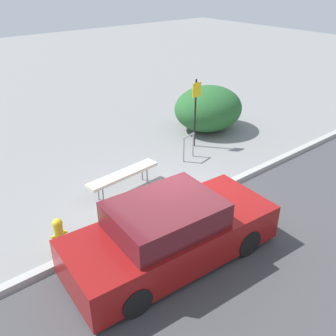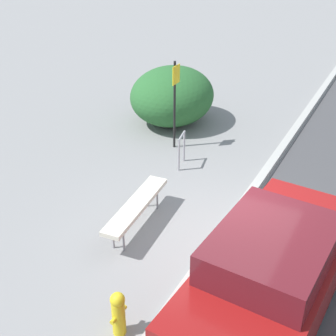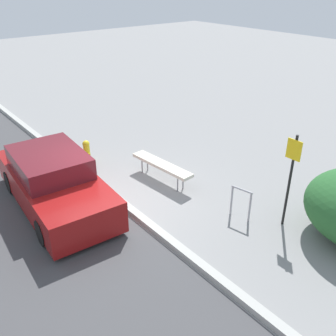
# 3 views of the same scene
# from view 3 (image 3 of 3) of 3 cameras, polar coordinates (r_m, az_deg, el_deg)

# --- Properties ---
(ground_plane) EXTENTS (60.00, 60.00, 0.00)m
(ground_plane) POSITION_cam_3_polar(r_m,az_deg,el_deg) (9.92, -7.38, -5.36)
(ground_plane) COLOR gray
(curb) EXTENTS (60.00, 0.20, 0.13)m
(curb) POSITION_cam_3_polar(r_m,az_deg,el_deg) (9.88, -7.40, -5.04)
(curb) COLOR #A8A8A3
(curb) RESTS_ON ground_plane
(bench) EXTENTS (2.17, 0.57, 0.56)m
(bench) POSITION_cam_3_polar(r_m,az_deg,el_deg) (10.64, -0.97, 0.46)
(bench) COLOR gray
(bench) RESTS_ON ground_plane
(bike_rack) EXTENTS (0.55, 0.16, 0.83)m
(bike_rack) POSITION_cam_3_polar(r_m,az_deg,el_deg) (9.20, 11.05, -4.85)
(bike_rack) COLOR #99999E
(bike_rack) RESTS_ON ground_plane
(sign_post) EXTENTS (0.36, 0.08, 2.30)m
(sign_post) POSITION_cam_3_polar(r_m,az_deg,el_deg) (8.79, 18.19, -0.77)
(sign_post) COLOR black
(sign_post) RESTS_ON ground_plane
(fire_hydrant) EXTENTS (0.36, 0.22, 0.77)m
(fire_hydrant) POSITION_cam_3_polar(r_m,az_deg,el_deg) (11.98, -12.28, 2.53)
(fire_hydrant) COLOR gold
(fire_hydrant) RESTS_ON ground_plane
(parked_car_near) EXTENTS (4.52, 2.06, 1.43)m
(parked_car_near) POSITION_cam_3_polar(r_m,az_deg,el_deg) (9.91, -16.97, -2.06)
(parked_car_near) COLOR black
(parked_car_near) RESTS_ON ground_plane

